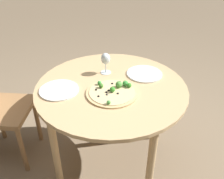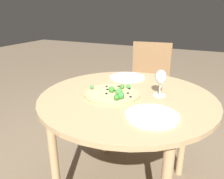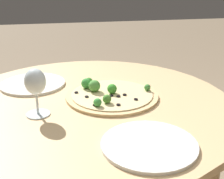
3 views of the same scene
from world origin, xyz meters
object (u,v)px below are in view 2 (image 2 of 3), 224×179
Objects in this scene: wine_glass at (161,78)px; plate_near at (152,116)px; pizza at (113,93)px; chair at (148,84)px; plate_far at (127,77)px.

wine_glass reaches higher than plate_near.
wine_glass is at bearing -67.88° from pizza.
wine_glass is (0.10, -0.25, 0.10)m from pizza.
plate_near is at bearing -173.56° from wine_glass.
chair is at bearing 19.39° from wine_glass.
plate_near is 1.00× the size of plate_far.
pizza is at bearing -172.83° from plate_far.
wine_glass reaches higher than pizza.
chair is at bearing -1.63° from plate_far.
chair reaches higher than plate_near.
wine_glass is 0.60× the size of plate_near.
chair is 3.40× the size of plate_far.
plate_near is 0.63m from plate_far.
wine_glass is (-0.80, -0.28, 0.32)m from chair.
plate_near is (-0.18, -0.29, -0.01)m from pizza.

